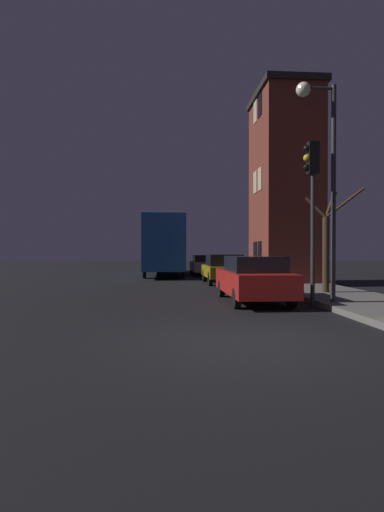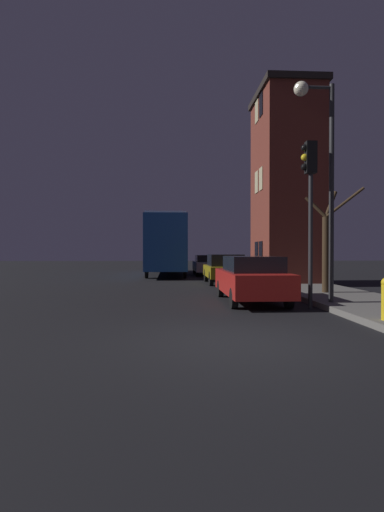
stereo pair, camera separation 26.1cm
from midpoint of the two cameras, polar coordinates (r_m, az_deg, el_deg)
name	(u,v)px [view 1 (the left image)]	position (r m, az deg, el deg)	size (l,w,h in m)	color
ground_plane	(243,340)	(7.47, 6.25, -11.90)	(120.00, 120.00, 0.00)	black
brick_building	(284,186)	(20.78, 12.71, 9.78)	(2.96, 4.37, 9.46)	brown
streetlamp	(322,153)	(12.38, 17.53, 13.80)	(1.18, 0.41, 6.30)	#28282B
traffic_light	(312,190)	(11.95, 16.15, 9.07)	(0.43, 0.24, 4.73)	#28282B
bare_tree	(327,243)	(15.03, 18.24, 1.76)	(1.82, 1.16, 3.67)	#382819
bus	(164,241)	(27.74, -4.34, 2.08)	(2.49, 11.46, 3.89)	#194793
car_near_lane	(253,278)	(12.89, 8.11, -3.15)	(1.76, 4.54, 1.47)	#B21E19
car_mid_lane	(223,268)	(20.08, 4.14, -1.74)	(1.80, 4.08, 1.47)	olive
car_far_lane	(205,264)	(27.26, 1.65, -1.21)	(1.86, 4.42, 1.37)	#B7BABF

